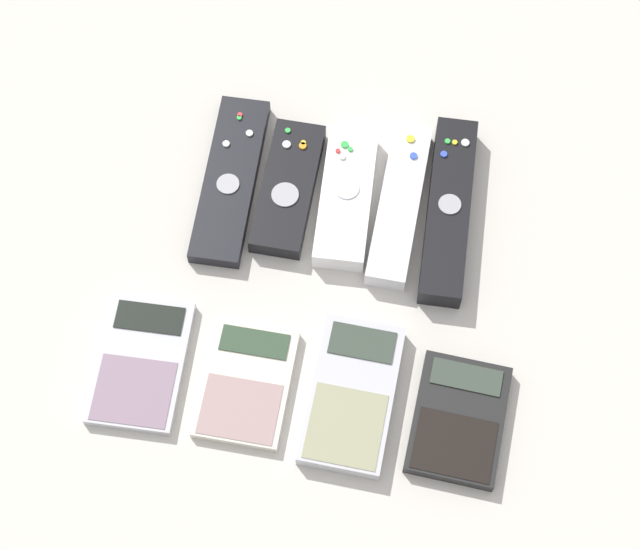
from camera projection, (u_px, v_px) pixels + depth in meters
ground_plane at (315, 306)px, 1.07m from camera, size 3.00×3.00×0.00m
remote_0 at (230, 180)px, 1.12m from camera, size 0.06×0.20×0.02m
remote_1 at (288, 188)px, 1.12m from camera, size 0.05×0.15×0.02m
remote_2 at (346, 197)px, 1.11m from camera, size 0.06×0.16×0.03m
remote_3 at (399, 204)px, 1.11m from camera, size 0.04×0.19×0.02m
remote_4 at (448, 210)px, 1.10m from camera, size 0.05×0.21×0.03m
calculator_0 at (141, 363)px, 1.04m from camera, size 0.09×0.14×0.01m
calculator_1 at (246, 383)px, 1.03m from camera, size 0.08×0.12×0.01m
calculator_2 at (352, 395)px, 1.02m from camera, size 0.08×0.15×0.02m
calculator_3 at (458, 419)px, 1.01m from camera, size 0.09×0.12×0.02m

